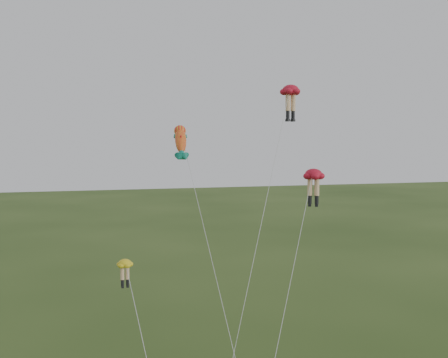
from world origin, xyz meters
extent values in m
ellipsoid|color=red|center=(7.40, 8.17, 18.95)|extent=(1.83, 1.83, 0.76)
cylinder|color=#E8B889|center=(7.17, 8.11, 18.05)|extent=(0.34, 0.34, 1.17)
cylinder|color=black|center=(7.17, 8.11, 17.17)|extent=(0.27, 0.27, 0.58)
cube|color=black|center=(7.17, 8.11, 16.79)|extent=(0.26, 0.37, 0.17)
cylinder|color=#E8B889|center=(7.63, 8.22, 18.05)|extent=(0.34, 0.34, 1.17)
cylinder|color=black|center=(7.63, 8.22, 17.17)|extent=(0.27, 0.27, 0.58)
cube|color=black|center=(7.63, 8.22, 16.79)|extent=(0.26, 0.37, 0.17)
cylinder|color=silver|center=(3.69, 4.33, 9.77)|extent=(7.45, 7.71, 19.12)
ellipsoid|color=red|center=(8.61, 6.84, 12.99)|extent=(2.14, 2.14, 0.78)
cylinder|color=#E8B889|center=(8.41, 6.96, 12.07)|extent=(0.35, 0.35, 1.19)
cylinder|color=black|center=(8.41, 6.96, 11.18)|extent=(0.27, 0.27, 0.60)
cube|color=black|center=(8.41, 6.96, 10.79)|extent=(0.35, 0.40, 0.17)
cylinder|color=#E8B889|center=(8.81, 6.71, 12.07)|extent=(0.35, 0.35, 1.19)
cylinder|color=black|center=(8.81, 6.71, 11.18)|extent=(0.27, 0.27, 0.60)
cube|color=black|center=(8.81, 6.71, 10.79)|extent=(0.35, 0.40, 0.17)
cylinder|color=silver|center=(4.74, 2.02, 6.80)|extent=(7.77, 9.66, 13.17)
ellipsoid|color=yellow|center=(-4.89, 2.75, 8.49)|extent=(1.03, 1.03, 0.47)
cylinder|color=#E8B889|center=(-5.03, 2.73, 7.94)|extent=(0.21, 0.21, 0.71)
cylinder|color=black|center=(-5.03, 2.73, 7.40)|extent=(0.16, 0.16, 0.36)
cube|color=black|center=(-5.03, 2.73, 7.17)|extent=(0.14, 0.22, 0.10)
cylinder|color=#E8B889|center=(-4.75, 2.76, 7.94)|extent=(0.21, 0.21, 0.71)
cylinder|color=black|center=(-4.75, 2.76, 7.40)|extent=(0.16, 0.16, 0.36)
cube|color=black|center=(-4.75, 2.76, 7.17)|extent=(0.14, 0.22, 0.10)
cylinder|color=silver|center=(-4.19, -0.61, 4.47)|extent=(1.42, 6.74, 8.51)
ellipsoid|color=orange|center=(-0.25, 9.86, 15.43)|extent=(1.21, 2.53, 2.51)
sphere|color=orange|center=(-0.25, 9.86, 15.43)|extent=(1.06, 1.38, 1.27)
cone|color=#137B68|center=(-0.25, 9.86, 15.43)|extent=(0.85, 1.29, 1.19)
cone|color=#137B68|center=(-0.25, 9.86, 15.43)|extent=(0.85, 1.29, 1.19)
cone|color=#137B68|center=(-0.25, 9.86, 15.43)|extent=(0.48, 0.72, 0.67)
cone|color=#137B68|center=(-0.25, 9.86, 15.43)|extent=(0.48, 0.72, 0.67)
cone|color=red|center=(-0.25, 9.86, 15.43)|extent=(0.52, 0.72, 0.66)
cylinder|color=silver|center=(0.40, 4.00, 7.83)|extent=(1.35, 11.74, 15.23)
camera|label=1|loc=(-7.36, -24.86, 14.93)|focal=40.00mm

